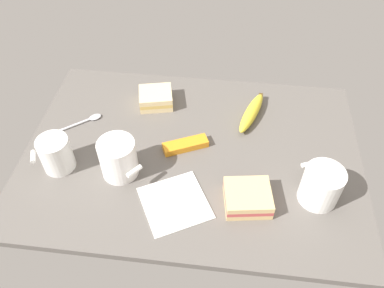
{
  "coord_description": "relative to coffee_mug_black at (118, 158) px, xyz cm",
  "views": [
    {
      "loc": [
        8.24,
        -68.39,
        79.81
      ],
      "look_at": [
        0.0,
        0.0,
        5.0
      ],
      "focal_mm": 36.02,
      "sensor_mm": 36.0,
      "label": 1
    }
  ],
  "objects": [
    {
      "name": "coffee_mug_black",
      "position": [
        0.0,
        0.0,
        0.0
      ],
      "size": [
        11.38,
        10.58,
        10.46
      ],
      "color": "white",
      "rests_on": "tabletop"
    },
    {
      "name": "sandwich_main",
      "position": [
        32.4,
        -5.84,
        -3.17
      ],
      "size": [
        12.13,
        11.22,
        4.4
      ],
      "color": "#DBB77A",
      "rests_on": "tabletop"
    },
    {
      "name": "banana",
      "position": [
        32.89,
        24.58,
        -3.59
      ],
      "size": [
        9.02,
        17.9,
        3.55
      ],
      "color": "yellow",
      "rests_on": "tabletop"
    },
    {
      "name": "sandwich_side",
      "position": [
        4.16,
        27.11,
        -3.17
      ],
      "size": [
        11.36,
        10.63,
        4.4
      ],
      "color": "beige",
      "rests_on": "tabletop"
    },
    {
      "name": "snack_bar",
      "position": [
        15.38,
        10.31,
        -4.37
      ],
      "size": [
        12.66,
        8.48,
        2.0
      ],
      "primitive_type": "cube",
      "rotation": [
        0.0,
        0.0,
        0.43
      ],
      "color": "orange",
      "rests_on": "tabletop"
    },
    {
      "name": "tabletop",
      "position": [
        17.32,
        9.04,
        -6.37
      ],
      "size": [
        90.0,
        64.0,
        2.0
      ],
      "primitive_type": "cube",
      "color": "#5B5651",
      "rests_on": "ground"
    },
    {
      "name": "paper_napkin",
      "position": [
        15.23,
        -7.99,
        -5.22
      ],
      "size": [
        20.2,
        20.2,
        0.3
      ],
      "primitive_type": "cube",
      "rotation": [
        0.0,
        0.0,
        0.5
      ],
      "color": "white",
      "rests_on": "tabletop"
    },
    {
      "name": "coffee_mug_spare",
      "position": [
        49.2,
        -2.18,
        -0.41
      ],
      "size": [
        9.43,
        12.03,
        9.64
      ],
      "color": "white",
      "rests_on": "tabletop"
    },
    {
      "name": "spoon",
      "position": [
        -14.3,
        17.18,
        -4.99
      ],
      "size": [
        10.84,
        9.05,
        0.8
      ],
      "color": "silver",
      "rests_on": "tabletop"
    },
    {
      "name": "coffee_mug_milky",
      "position": [
        -16.23,
        -0.03,
        -0.51
      ],
      "size": [
        10.32,
        8.03,
        9.45
      ],
      "color": "white",
      "rests_on": "tabletop"
    }
  ]
}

